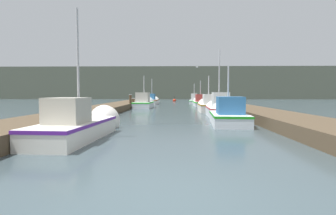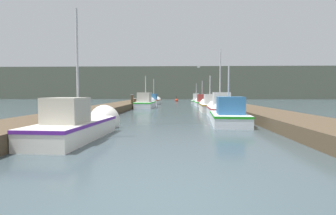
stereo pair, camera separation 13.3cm
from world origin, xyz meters
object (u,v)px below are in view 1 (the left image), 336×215
at_px(fishing_boat_7, 194,100).
at_px(seagull_lead, 197,67).
at_px(fishing_boat_1, 227,115).
at_px(fishing_boat_3, 208,106).
at_px(mooring_piling_0, 133,103).
at_px(fishing_boat_2, 218,109).
at_px(fishing_boat_0, 82,125).
at_px(fishing_boat_5, 200,102).
at_px(mooring_piling_1, 130,102).
at_px(fishing_boat_4, 144,103).
at_px(channel_buoy, 174,100).
at_px(fishing_boat_6, 152,101).

height_order(fishing_boat_7, seagull_lead, seagull_lead).
bearing_deg(fishing_boat_1, seagull_lead, 95.95).
bearing_deg(seagull_lead, fishing_boat_1, -139.07).
bearing_deg(fishing_boat_3, seagull_lead, 96.46).
distance_m(fishing_boat_1, mooring_piling_0, 15.55).
bearing_deg(fishing_boat_7, fishing_boat_2, -84.42).
height_order(fishing_boat_3, mooring_piling_0, fishing_boat_3).
height_order(fishing_boat_0, fishing_boat_5, fishing_boat_0).
bearing_deg(fishing_boat_7, mooring_piling_1, -111.00).
xyz_separation_m(fishing_boat_3, fishing_boat_7, (0.13, 17.88, -0.06)).
bearing_deg(fishing_boat_4, fishing_boat_1, -65.42).
distance_m(fishing_boat_2, channel_buoy, 30.07).
height_order(fishing_boat_3, fishing_boat_5, fishing_boat_5).
distance_m(fishing_boat_3, mooring_piling_0, 8.84).
xyz_separation_m(fishing_boat_4, fishing_boat_7, (6.22, 12.47, -0.11)).
xyz_separation_m(fishing_boat_3, fishing_boat_6, (-5.97, 13.52, -0.02)).
xyz_separation_m(fishing_boat_0, fishing_boat_7, (6.30, 31.01, -0.04)).
relative_size(fishing_boat_4, fishing_boat_6, 1.01).
distance_m(fishing_boat_0, fishing_boat_7, 31.64).
xyz_separation_m(fishing_boat_1, fishing_boat_5, (0.29, 17.64, 0.00)).
distance_m(fishing_boat_3, seagull_lead, 6.43).
height_order(mooring_piling_1, seagull_lead, seagull_lead).
distance_m(fishing_boat_4, mooring_piling_1, 2.42).
bearing_deg(fishing_boat_0, fishing_boat_6, 92.95).
bearing_deg(fishing_boat_1, fishing_boat_0, -139.92).
distance_m(fishing_boat_4, fishing_boat_7, 13.93).
height_order(fishing_boat_5, fishing_boat_6, fishing_boat_6).
height_order(fishing_boat_5, mooring_piling_1, fishing_boat_5).
relative_size(fishing_boat_0, fishing_boat_6, 1.03).
distance_m(fishing_boat_1, seagull_lead, 14.44).
bearing_deg(fishing_boat_2, fishing_boat_6, 110.46).
bearing_deg(mooring_piling_1, fishing_boat_5, 37.30).
distance_m(fishing_boat_7, mooring_piling_0, 14.76).
distance_m(fishing_boat_5, mooring_piling_1, 9.29).
xyz_separation_m(fishing_boat_4, mooring_piling_0, (-1.13, -0.33, -0.01)).
bearing_deg(fishing_boat_7, channel_buoy, 118.13).
xyz_separation_m(fishing_boat_0, fishing_boat_6, (0.21, 26.65, 0.01)).
relative_size(fishing_boat_1, fishing_boat_4, 0.90).
relative_size(fishing_boat_5, channel_buoy, 4.50).
relative_size(fishing_boat_6, fishing_boat_7, 1.03).
xyz_separation_m(fishing_boat_1, channel_buoy, (-2.81, 33.99, -0.27)).
bearing_deg(fishing_boat_6, fishing_boat_3, -62.55).
distance_m(fishing_boat_6, seagull_lead, 10.65).
relative_size(fishing_boat_5, seagull_lead, 9.81).
distance_m(fishing_boat_2, fishing_boat_5, 13.56).
height_order(fishing_boat_3, fishing_boat_7, fishing_boat_3).
xyz_separation_m(mooring_piling_1, channel_buoy, (4.28, 21.98, -0.54)).
relative_size(fishing_boat_1, mooring_piling_1, 3.31).
bearing_deg(fishing_boat_5, fishing_boat_6, 142.37).
bearing_deg(mooring_piling_1, fishing_boat_3, -24.38).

